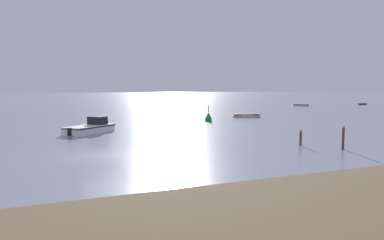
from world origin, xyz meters
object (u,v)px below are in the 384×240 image
at_px(rowboat_moored_2, 246,116).
at_px(channel_buoy, 208,118).
at_px(rowboat_moored_1, 301,105).
at_px(mooring_post_right, 301,138).
at_px(mooring_post_left, 343,138).
at_px(motorboat_moored_1, 96,129).
at_px(rowboat_moored_4, 363,104).

xyz_separation_m(rowboat_moored_2, channel_buoy, (-8.40, -4.15, 0.27)).
relative_size(rowboat_moored_1, rowboat_moored_2, 0.87).
distance_m(rowboat_moored_1, mooring_post_right, 64.86).
distance_m(channel_buoy, mooring_post_left, 23.75).
xyz_separation_m(motorboat_moored_1, rowboat_moored_4, (75.01, 34.66, -0.20)).
distance_m(rowboat_moored_2, mooring_post_right, 27.24).
height_order(rowboat_moored_1, mooring_post_right, mooring_post_right).
xyz_separation_m(channel_buoy, mooring_post_left, (-0.43, -23.75, 0.35)).
relative_size(rowboat_moored_2, rowboat_moored_4, 1.33).
bearing_deg(channel_buoy, motorboat_moored_1, -157.54).
relative_size(motorboat_moored_1, rowboat_moored_2, 1.27).
distance_m(rowboat_moored_4, channel_buoy, 65.82).
bearing_deg(mooring_post_left, motorboat_moored_1, 131.13).
bearing_deg(rowboat_moored_2, rowboat_moored_4, 44.97).
bearing_deg(mooring_post_left, rowboat_moored_4, 40.96).
bearing_deg(mooring_post_right, channel_buoy, 84.65).
relative_size(motorboat_moored_1, mooring_post_left, 3.14).
xyz_separation_m(motorboat_moored_1, mooring_post_left, (15.12, -17.32, 0.46)).
bearing_deg(mooring_post_right, mooring_post_left, -60.33).
xyz_separation_m(rowboat_moored_2, rowboat_moored_4, (51.05, 24.09, -0.04)).
height_order(motorboat_moored_1, rowboat_moored_4, motorboat_moored_1).
xyz_separation_m(channel_buoy, mooring_post_right, (-1.97, -21.03, 0.12)).
xyz_separation_m(rowboat_moored_1, rowboat_moored_2, (-30.91, -24.84, 0.01)).
height_order(channel_buoy, mooring_post_left, channel_buoy).
relative_size(motorboat_moored_1, channel_buoy, 2.58).
bearing_deg(mooring_post_right, rowboat_moored_1, 50.46).
height_order(rowboat_moored_1, rowboat_moored_4, rowboat_moored_1).
xyz_separation_m(motorboat_moored_1, rowboat_moored_1, (54.87, 35.41, -0.18)).
bearing_deg(rowboat_moored_4, mooring_post_left, -143.93).
xyz_separation_m(motorboat_moored_1, rowboat_moored_2, (23.95, 10.58, -0.16)).
bearing_deg(rowboat_moored_1, channel_buoy, 75.29).
xyz_separation_m(rowboat_moored_2, mooring_post_right, (-10.37, -25.18, 0.39)).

